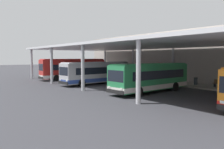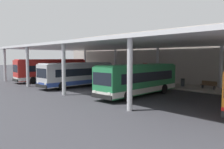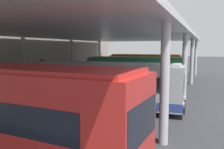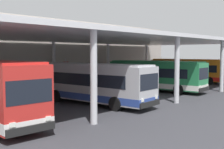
# 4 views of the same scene
# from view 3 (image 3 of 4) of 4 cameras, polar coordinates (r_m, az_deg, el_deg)

# --- Properties ---
(ground_plane) EXTENTS (200.00, 200.00, 0.00)m
(ground_plane) POSITION_cam_3_polar(r_m,az_deg,el_deg) (20.17, 9.71, -5.55)
(ground_plane) COLOR #333338
(platform_kerb) EXTENTS (42.00, 4.50, 0.18)m
(platform_kerb) POSITION_cam_3_polar(r_m,az_deg,el_deg) (25.33, -17.27, -3.08)
(platform_kerb) COLOR #A39E93
(platform_kerb) RESTS_ON ground
(station_building_facade) EXTENTS (48.00, 1.60, 8.08)m
(station_building_facade) POSITION_cam_3_polar(r_m,az_deg,el_deg) (27.18, -22.90, 5.70)
(station_building_facade) COLOR #ADA399
(station_building_facade) RESTS_ON ground
(canopy_shelter) EXTENTS (40.00, 17.00, 5.55)m
(canopy_shelter) POSITION_cam_3_polar(r_m,az_deg,el_deg) (21.60, -4.62, 9.43)
(canopy_shelter) COLOR silver
(canopy_shelter) RESTS_ON ground
(bus_second_bay) EXTENTS (3.16, 10.66, 3.17)m
(bus_second_bay) POSITION_cam_3_polar(r_m,az_deg,el_deg) (16.17, -1.78, -2.47)
(bus_second_bay) COLOR #B7B7BC
(bus_second_bay) RESTS_ON ground
(bus_middle_bay) EXTENTS (3.19, 10.67, 3.17)m
(bus_middle_bay) POSITION_cam_3_polar(r_m,az_deg,el_deg) (25.80, 5.76, 0.86)
(bus_middle_bay) COLOR #28844C
(bus_middle_bay) RESTS_ON ground
(bus_far_bay) EXTENTS (3.31, 10.69, 3.17)m
(bus_far_bay) POSITION_cam_3_polar(r_m,az_deg,el_deg) (36.34, 8.09, 2.46)
(bus_far_bay) COLOR orange
(bus_far_bay) RESTS_ON ground
(bench_waiting) EXTENTS (1.80, 0.45, 0.92)m
(bench_waiting) POSITION_cam_3_polar(r_m,az_deg,el_deg) (32.33, -7.73, 0.20)
(bench_waiting) COLOR brown
(bench_waiting) RESTS_ON platform_kerb
(trash_bin) EXTENTS (0.52, 0.52, 0.98)m
(trash_bin) POSITION_cam_3_polar(r_m,az_deg,el_deg) (29.43, -10.59, -0.44)
(trash_bin) COLOR #33383D
(trash_bin) RESTS_ON platform_kerb
(banner_sign) EXTENTS (0.70, 0.12, 3.20)m
(banner_sign) POSITION_cam_3_polar(r_m,az_deg,el_deg) (24.32, -16.44, 1.05)
(banner_sign) COLOR #B2B2B7
(banner_sign) RESTS_ON platform_kerb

